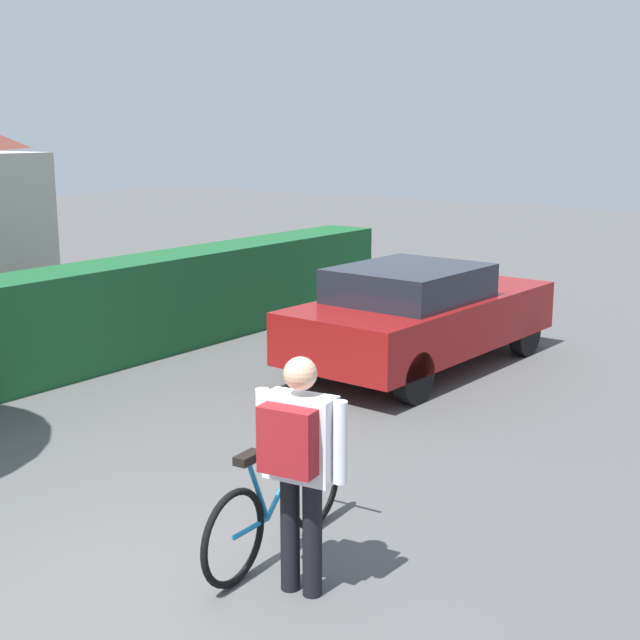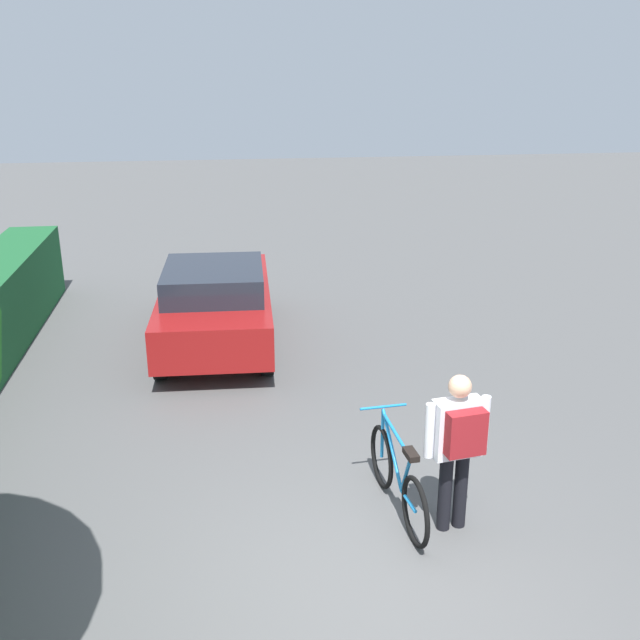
{
  "view_description": "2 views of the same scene",
  "coord_description": "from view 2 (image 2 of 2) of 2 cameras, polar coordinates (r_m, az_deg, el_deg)",
  "views": [
    {
      "loc": [
        -3.47,
        -4.25,
        3.01
      ],
      "look_at": [
        3.44,
        0.89,
        1.13
      ],
      "focal_mm": 49.44,
      "sensor_mm": 36.0,
      "label": 1
    },
    {
      "loc": [
        -5.12,
        1.15,
        4.29
      ],
      "look_at": [
        3.15,
        -0.02,
        1.35
      ],
      "focal_mm": 41.09,
      "sensor_mm": 36.0,
      "label": 2
    }
  ],
  "objects": [
    {
      "name": "ground_plane",
      "position": [
        6.78,
        3.8,
        -19.93
      ],
      "size": [
        60.0,
        60.0,
        0.0
      ],
      "primitive_type": "plane",
      "color": "#4E4E4E"
    },
    {
      "name": "parked_car_near",
      "position": [
        11.73,
        -8.14,
        1.42
      ],
      "size": [
        4.11,
        1.85,
        1.35
      ],
      "color": "maroon",
      "rests_on": "ground"
    },
    {
      "name": "bicycle",
      "position": [
        7.49,
        6.06,
        -12.2
      ],
      "size": [
        1.71,
        0.5,
        0.94
      ],
      "color": "black",
      "rests_on": "ground"
    },
    {
      "name": "person_rider",
      "position": [
        7.03,
        10.7,
        -9.14
      ],
      "size": [
        0.4,
        0.65,
        1.61
      ],
      "color": "black",
      "rests_on": "ground"
    }
  ]
}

